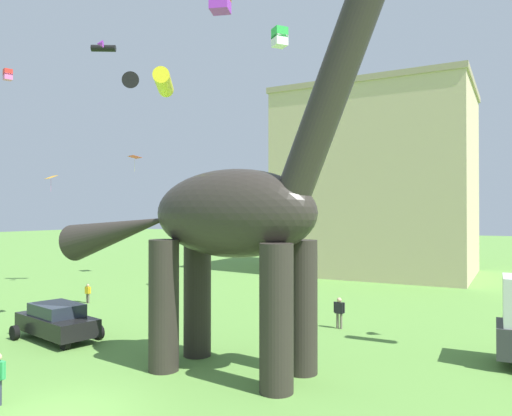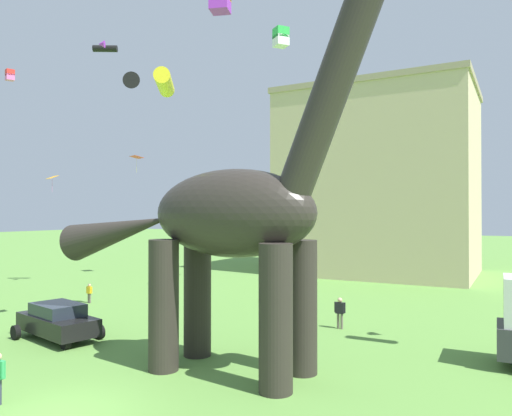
{
  "view_description": "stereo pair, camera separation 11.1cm",
  "coord_description": "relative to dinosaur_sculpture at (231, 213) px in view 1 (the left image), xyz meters",
  "views": [
    {
      "loc": [
        10.79,
        -9.02,
        5.45
      ],
      "look_at": [
        2.17,
        6.99,
        5.64
      ],
      "focal_mm": 34.12,
      "sensor_mm": 36.0,
      "label": 1
    },
    {
      "loc": [
        10.89,
        -8.96,
        5.45
      ],
      "look_at": [
        2.17,
        6.99,
        5.64
      ],
      "focal_mm": 34.12,
      "sensor_mm": 36.0,
      "label": 2
    }
  ],
  "objects": [
    {
      "name": "kite_far_right",
      "position": [
        -6.85,
        4.28,
        6.42
      ],
      "size": [
        2.93,
        2.77,
        0.83
      ],
      "color": "yellow"
    },
    {
      "name": "person_photographer",
      "position": [
        -14.17,
        6.72,
        -4.73
      ],
      "size": [
        0.44,
        0.19,
        1.17
      ],
      "rotation": [
        0.0,
        0.0,
        2.51
      ],
      "color": "#6B6056",
      "rests_on": "ground_plane"
    },
    {
      "name": "dinosaur_sculpture",
      "position": [
        0.0,
        0.0,
        0.0
      ],
      "size": [
        14.4,
        3.05,
        15.05
      ],
      "rotation": [
        0.0,
        0.0,
        0.37
      ],
      "color": "#2D2823",
      "rests_on": "ground_plane"
    },
    {
      "name": "parked_sedan_left",
      "position": [
        -8.77,
        0.04,
        -4.64
      ],
      "size": [
        4.49,
        2.67,
        1.55
      ],
      "rotation": [
        0.0,
        0.0,
        -0.22
      ],
      "color": "black",
      "rests_on": "ground_plane"
    },
    {
      "name": "kite_high_left",
      "position": [
        -15.56,
        19.66,
        -1.16
      ],
      "size": [
        1.67,
        1.41,
        0.22
      ],
      "color": "orange"
    },
    {
      "name": "ground_plane",
      "position": [
        -2.07,
        -5.31,
        -5.44
      ],
      "size": [
        240.0,
        240.0,
        0.0
      ],
      "primitive_type": "plane",
      "color": "#5B8E3D"
    },
    {
      "name": "kite_near_high",
      "position": [
        -20.23,
        17.41,
        4.82
      ],
      "size": [
        1.39,
        1.23,
        1.42
      ],
      "color": "red"
    },
    {
      "name": "kite_mid_left",
      "position": [
        -22.13,
        6.89,
        9.54
      ],
      "size": [
        0.67,
        0.67,
        0.74
      ],
      "color": "red"
    },
    {
      "name": "background_building_block",
      "position": [
        -2.49,
        30.0,
        2.79
      ],
      "size": [
        16.31,
        13.05,
        16.44
      ],
      "color": "#CCB78E",
      "rests_on": "ground_plane"
    },
    {
      "name": "kite_mid_right",
      "position": [
        -16.46,
        10.07,
        11.46
      ],
      "size": [
        1.66,
        1.72,
        0.49
      ],
      "color": "black"
    },
    {
      "name": "person_vendor_side",
      "position": [
        1.3,
        7.72,
        -4.56
      ],
      "size": [
        0.55,
        0.24,
        1.46
      ],
      "rotation": [
        0.0,
        0.0,
        2.89
      ],
      "color": "#6B6056",
      "rests_on": "ground_plane"
    },
    {
      "name": "kite_far_left",
      "position": [
        -11.62,
        2.0,
        1.77
      ],
      "size": [
        0.73,
        0.6,
        0.82
      ],
      "color": "orange"
    },
    {
      "name": "kite_apex",
      "position": [
        -4.33,
        13.02,
        11.01
      ],
      "size": [
        1.13,
        1.13,
        1.15
      ],
      "color": "green"
    }
  ]
}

